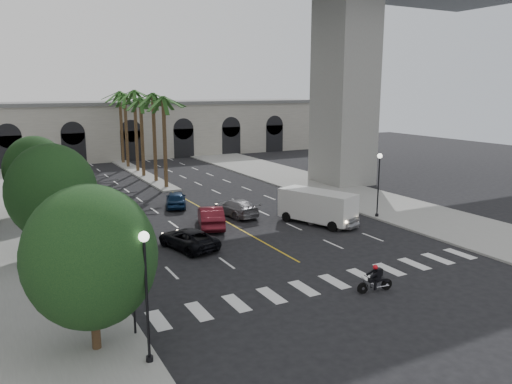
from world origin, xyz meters
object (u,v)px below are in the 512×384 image
(lamp_post_left_far, at_px, (67,188))
(car_d, at_px, (236,208))
(lamp_post_left_near, at_px, (146,286))
(lamp_post_right, at_px, (379,180))
(traffic_signal_far, at_px, (112,254))
(traffic_signal_near, at_px, (133,281))
(cargo_van, at_px, (318,206))
(car_c, at_px, (188,239))
(car_b, at_px, (211,217))
(car_e, at_px, (176,199))
(car_a, at_px, (331,217))
(pedestrian_b, at_px, (85,245))
(motorcycle_rider, at_px, (376,279))
(pedestrian_a, at_px, (72,289))

(lamp_post_left_far, xyz_separation_m, car_d, (12.90, -1.92, -2.51))
(lamp_post_left_near, xyz_separation_m, lamp_post_right, (22.80, 13.00, 0.00))
(traffic_signal_far, bearing_deg, traffic_signal_near, -90.00)
(lamp_post_left_far, relative_size, cargo_van, 0.82)
(car_d, bearing_deg, car_c, 37.46)
(traffic_signal_far, relative_size, car_c, 0.75)
(traffic_signal_far, bearing_deg, car_c, 45.26)
(car_b, height_order, car_c, car_b)
(car_e, bearing_deg, car_a, 144.88)
(car_e, bearing_deg, cargo_van, 145.93)
(lamp_post_right, relative_size, cargo_van, 0.82)
(traffic_signal_near, height_order, car_c, traffic_signal_near)
(car_c, relative_size, pedestrian_b, 2.63)
(car_a, xyz_separation_m, cargo_van, (-0.52, 1.12, 0.72))
(lamp_post_right, distance_m, motorcycle_rider, 15.76)
(car_b, bearing_deg, pedestrian_a, 59.79)
(motorcycle_rider, height_order, car_b, car_b)
(lamp_post_left_far, height_order, motorcycle_rider, lamp_post_left_far)
(traffic_signal_near, distance_m, car_a, 20.70)
(lamp_post_left_far, xyz_separation_m, pedestrian_a, (-1.87, -14.43, -2.20))
(car_b, bearing_deg, car_e, -70.53)
(traffic_signal_near, height_order, pedestrian_b, traffic_signal_near)
(lamp_post_left_near, xyz_separation_m, traffic_signal_near, (0.10, 2.50, -0.71))
(lamp_post_right, xyz_separation_m, car_a, (-4.79, -0.26, -2.49))
(lamp_post_left_near, height_order, cargo_van, lamp_post_left_near)
(lamp_post_right, bearing_deg, traffic_signal_far, -164.02)
(motorcycle_rider, height_order, car_e, motorcycle_rider)
(car_b, height_order, car_e, car_b)
(traffic_signal_far, xyz_separation_m, pedestrian_b, (-0.20, 6.83, -1.44))
(traffic_signal_far, xyz_separation_m, car_d, (12.80, 12.58, -1.80))
(cargo_van, bearing_deg, car_d, 110.28)
(car_c, bearing_deg, cargo_van, 171.32)
(cargo_van, bearing_deg, car_b, 137.94)
(car_b, bearing_deg, lamp_post_left_near, 78.23)
(car_b, relative_size, cargo_van, 0.78)
(car_a, distance_m, car_e, 14.43)
(traffic_signal_near, relative_size, car_a, 0.85)
(cargo_van, bearing_deg, car_e, 106.07)
(lamp_post_left_near, relative_size, lamp_post_right, 1.00)
(lamp_post_left_far, height_order, traffic_signal_near, lamp_post_left_far)
(lamp_post_left_near, xyz_separation_m, pedestrian_b, (-0.10, 13.33, -2.15))
(lamp_post_left_near, distance_m, lamp_post_left_far, 21.00)
(car_a, xyz_separation_m, car_d, (-5.11, 6.34, -0.02))
(lamp_post_left_far, bearing_deg, pedestrian_b, -90.75)
(lamp_post_right, height_order, car_d, lamp_post_right)
(lamp_post_left_near, xyz_separation_m, car_e, (9.51, 24.40, -2.49))
(lamp_post_right, relative_size, car_b, 1.06)
(lamp_post_left_far, height_order, traffic_signal_far, lamp_post_left_far)
(traffic_signal_near, bearing_deg, lamp_post_left_near, -92.29)
(traffic_signal_near, bearing_deg, lamp_post_right, 24.82)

